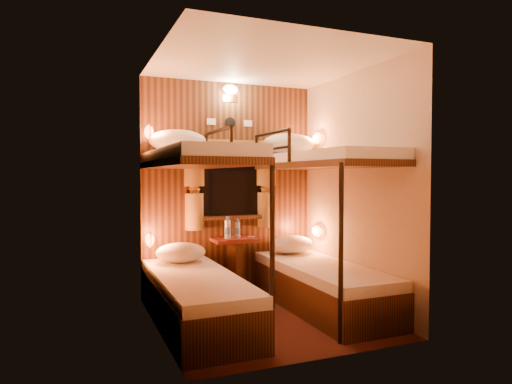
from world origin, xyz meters
name	(u,v)px	position (x,y,z in m)	size (l,w,h in m)	color
floor	(265,318)	(0.00, 0.00, 0.00)	(2.10, 2.10, 0.00)	black
ceiling	(265,62)	(0.00, 0.00, 2.40)	(2.10, 2.10, 0.00)	silver
wall_back	(229,188)	(0.00, 1.05, 1.20)	(2.40, 2.40, 0.00)	#C6B293
wall_front	(323,196)	(0.00, -1.05, 1.20)	(2.40, 2.40, 0.00)	#C6B293
wall_left	(158,193)	(-1.00, 0.00, 1.20)	(2.40, 2.40, 0.00)	#C6B293
wall_right	(355,190)	(1.00, 0.00, 1.20)	(2.40, 2.40, 0.00)	#C6B293
back_panel	(229,188)	(0.00, 1.04, 1.20)	(2.00, 0.03, 2.40)	black
bunk_left	(196,263)	(-0.65, 0.07, 0.56)	(0.72, 1.90, 1.82)	black
bunk_right	(321,254)	(0.65, 0.07, 0.56)	(0.72, 1.90, 1.82)	black
window	(230,190)	(0.00, 1.00, 1.18)	(1.00, 0.12, 0.79)	black
curtains	(231,183)	(0.00, 0.97, 1.26)	(1.10, 0.22, 1.00)	brown
back_fixtures	(230,96)	(0.00, 1.00, 2.25)	(0.54, 0.09, 0.48)	black
reading_lamps	(239,185)	(0.00, 0.70, 1.24)	(2.00, 0.20, 1.25)	orange
table	(235,259)	(0.00, 0.85, 0.41)	(0.50, 0.34, 0.66)	maroon
bottle_left	(228,229)	(-0.10, 0.80, 0.76)	(0.07, 0.07, 0.25)	#99BFE5
bottle_right	(237,230)	(0.02, 0.83, 0.74)	(0.06, 0.06, 0.22)	#99BFE5
sachet_a	(251,237)	(0.21, 0.88, 0.65)	(0.07, 0.05, 0.01)	silver
sachet_b	(235,237)	(0.03, 0.94, 0.65)	(0.08, 0.06, 0.01)	silver
pillow_lower_left	(181,252)	(-0.65, 0.68, 0.56)	(0.51, 0.37, 0.20)	white
pillow_lower_right	(291,244)	(0.65, 0.74, 0.56)	(0.52, 0.37, 0.20)	white
pillow_upper_left	(178,141)	(-0.65, 0.79, 1.71)	(0.60, 0.43, 0.24)	white
pillow_upper_right	(289,144)	(0.65, 0.82, 1.71)	(0.62, 0.45, 0.25)	white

